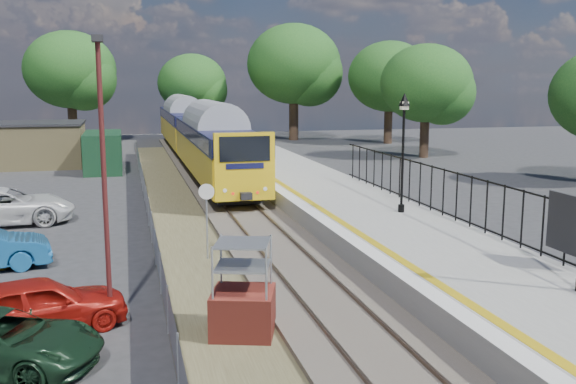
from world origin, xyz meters
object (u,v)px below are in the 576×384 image
object	(u,v)px
victorian_lamp_north	(404,125)
car_white	(4,206)
speed_sign	(207,209)
carpark_lamp	(103,165)
car_red	(39,305)
train	(195,131)
brick_plinth	(243,291)

from	to	relation	value
victorian_lamp_north	car_white	xyz separation A→B (m)	(-15.36, 5.73, -3.52)
speed_sign	car_white	world-z (taller)	speed_sign
speed_sign	carpark_lamp	world-z (taller)	carpark_lamp
carpark_lamp	car_white	world-z (taller)	carpark_lamp
victorian_lamp_north	carpark_lamp	size ratio (longest dim) A/B	0.66
carpark_lamp	car_red	size ratio (longest dim) A/B	1.70
train	brick_plinth	distance (m)	33.87
car_red	brick_plinth	bearing A→B (deg)	-123.84
speed_sign	car_white	distance (m)	10.77
brick_plinth	car_white	distance (m)	16.16
victorian_lamp_north	train	xyz separation A→B (m)	(-5.30, 25.21, -1.96)
victorian_lamp_north	car_white	bearing A→B (deg)	159.53
train	brick_plinth	bearing A→B (deg)	-94.24
car_white	train	bearing A→B (deg)	-32.46
brick_plinth	speed_sign	xyz separation A→B (m)	(-0.00, 6.68, 0.65)
victorian_lamp_north	brick_plinth	world-z (taller)	victorian_lamp_north
victorian_lamp_north	car_red	distance (m)	14.84
speed_sign	car_red	bearing A→B (deg)	-114.90
train	car_white	distance (m)	21.98
carpark_lamp	victorian_lamp_north	bearing A→B (deg)	33.45
train	speed_sign	distance (m)	27.20
victorian_lamp_north	train	size ratio (longest dim) A/B	0.11
speed_sign	car_white	xyz separation A→B (m)	(-7.56, 7.61, -0.97)
speed_sign	car_red	world-z (taller)	speed_sign
victorian_lamp_north	brick_plinth	xyz separation A→B (m)	(-7.80, -8.55, -3.19)
brick_plinth	speed_sign	bearing A→B (deg)	90.00
brick_plinth	car_white	xyz separation A→B (m)	(-7.56, 14.28, -0.32)
carpark_lamp	car_white	size ratio (longest dim) A/B	1.23
speed_sign	carpark_lamp	bearing A→B (deg)	-103.66
carpark_lamp	car_red	world-z (taller)	carpark_lamp
carpark_lamp	car_red	bearing A→B (deg)	-177.93
train	car_white	bearing A→B (deg)	-117.32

